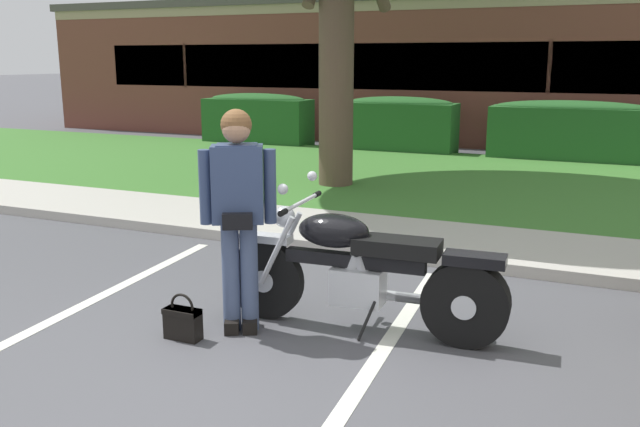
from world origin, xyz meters
The scene contains 13 objects.
ground_plane centered at (0.00, 0.00, 0.00)m, with size 140.00×140.00×0.00m, color #4C4C51.
curb_strip centered at (0.00, 2.72, 0.06)m, with size 60.00×0.20×0.12m, color #B7B2A8.
concrete_walk centered at (0.00, 3.57, 0.04)m, with size 60.00×1.50×0.08m, color #B7B2A8.
grass_lawn centered at (0.00, 7.54, 0.03)m, with size 60.00×6.44×0.06m, color #3D752D.
stall_stripe_0 centered at (-1.89, 0.20, 0.00)m, with size 0.12×4.40×0.01m, color silver.
stall_stripe_1 centered at (0.77, 0.20, 0.00)m, with size 0.12×4.40×0.01m, color silver.
motorcycle centered at (0.55, 0.79, 0.48)m, with size 2.24×0.82×1.18m.
rider_person centered at (-0.39, 0.43, 0.99)m, with size 0.52×0.40×1.70m.
handbag centered at (-0.70, 0.09, 0.14)m, with size 0.28×0.13×0.36m.
hedge_left centered at (-5.98, 10.84, 0.65)m, with size 2.66×0.90×1.24m.
hedge_center_left centered at (-2.37, 10.84, 0.65)m, with size 2.51×0.90×1.24m.
hedge_center_right centered at (1.25, 10.84, 0.65)m, with size 3.19×0.90×1.24m.
brick_building centered at (0.63, 17.44, 1.81)m, with size 28.25×10.94×3.61m.
Camera 1 is at (2.18, -3.89, 2.06)m, focal length 38.30 mm.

